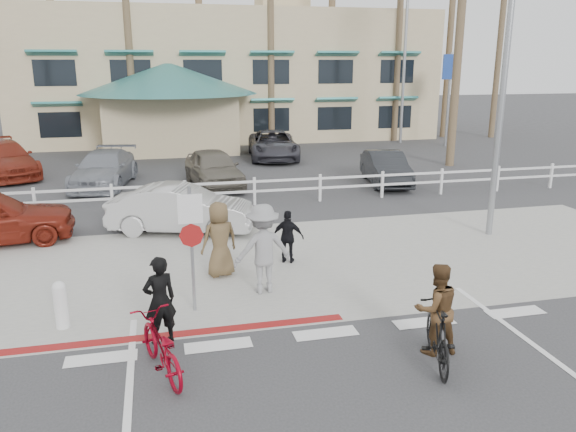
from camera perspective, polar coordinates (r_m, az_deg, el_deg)
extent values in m
plane|color=#333335|center=(10.20, 4.85, -13.37)|extent=(140.00, 140.00, 0.00)
cube|color=#333335|center=(8.61, 9.20, -19.49)|extent=(12.00, 16.00, 0.01)
cube|color=gray|center=(14.16, -0.78, -4.81)|extent=(22.00, 7.00, 0.01)
cube|color=#333335|center=(17.90, -3.56, -0.49)|extent=(40.00, 5.00, 0.01)
cube|color=#333335|center=(27.08, -7.00, 4.89)|extent=(50.00, 16.00, 0.01)
cube|color=maroon|center=(10.85, -12.82, -11.82)|extent=(7.00, 0.25, 0.02)
imported|color=maroon|center=(9.46, -12.82, -12.83)|extent=(1.16, 1.96, 0.97)
imported|color=black|center=(10.30, -12.90, -8.36)|extent=(0.70, 0.58, 1.64)
imported|color=black|center=(9.82, 14.98, -11.56)|extent=(1.00, 1.85, 1.07)
imported|color=#50351D|center=(10.06, 14.83, -9.10)|extent=(0.80, 0.62, 1.64)
imported|color=gray|center=(12.16, -2.57, -3.35)|extent=(1.36, 0.89, 1.99)
imported|color=black|center=(14.00, 0.01, -2.14)|extent=(0.86, 0.63, 1.35)
imported|color=brown|center=(13.19, -6.97, -2.38)|extent=(1.00, 0.80, 1.80)
imported|color=#A6A6A6|center=(16.84, -10.75, 0.70)|extent=(4.50, 2.64, 1.40)
imported|color=gray|center=(23.92, -18.17, 4.55)|extent=(2.79, 5.13, 1.41)
imported|color=#605A4E|center=(22.86, -7.55, 4.84)|extent=(2.35, 4.62, 1.51)
imported|color=black|center=(23.49, 9.90, 4.82)|extent=(2.08, 4.25, 1.34)
imported|color=maroon|center=(27.60, -26.93, 5.15)|extent=(4.15, 5.73, 1.54)
imported|color=#323139|center=(29.36, -1.52, 7.24)|extent=(3.00, 5.44, 1.44)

